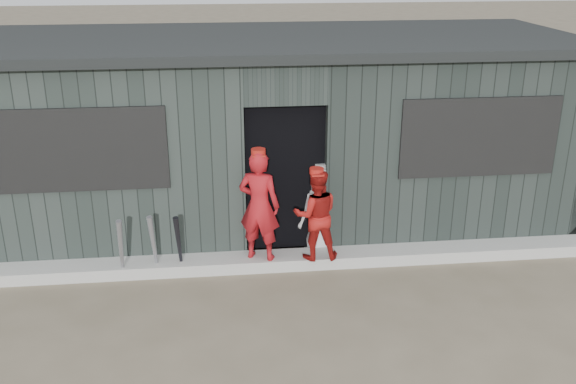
{
  "coord_description": "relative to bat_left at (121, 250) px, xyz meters",
  "views": [
    {
      "loc": [
        -0.79,
        -5.32,
        3.77
      ],
      "look_at": [
        0.0,
        1.8,
        1.0
      ],
      "focal_mm": 40.0,
      "sensor_mm": 36.0,
      "label": 1
    }
  ],
  "objects": [
    {
      "name": "dugout",
      "position": [
        2.0,
        1.86,
        0.87
      ],
      "size": [
        8.3,
        3.3,
        2.62
      ],
      "color": "black",
      "rests_on": "ground"
    },
    {
      "name": "player_grey_back",
      "position": [
        2.46,
        0.52,
        0.18
      ],
      "size": [
        0.7,
        0.61,
        1.2
      ],
      "primitive_type": "imported",
      "rotation": [
        0.0,
        0.0,
        3.61
      ],
      "color": "silver",
      "rests_on": "ground"
    },
    {
      "name": "bat_right",
      "position": [
        0.67,
        0.1,
        -0.02
      ],
      "size": [
        0.11,
        0.24,
        0.79
      ],
      "primitive_type": "cone",
      "rotation": [
        0.21,
        0.0,
        -0.17
      ],
      "color": "black",
      "rests_on": "ground"
    },
    {
      "name": "player_red_right",
      "position": [
        2.33,
        0.08,
        0.3
      ],
      "size": [
        0.56,
        0.44,
        1.14
      ],
      "primitive_type": "imported",
      "rotation": [
        0.0,
        0.0,
        3.12
      ],
      "color": "maroon",
      "rests_on": "curb"
    },
    {
      "name": "ground",
      "position": [
        2.0,
        -1.64,
        -0.42
      ],
      "size": [
        80.0,
        80.0,
        0.0
      ],
      "primitive_type": "plane",
      "color": "brown",
      "rests_on": "ground"
    },
    {
      "name": "bat_left",
      "position": [
        0.0,
        0.0,
        0.0
      ],
      "size": [
        0.13,
        0.29,
        0.84
      ],
      "primitive_type": "cone",
      "rotation": [
        0.26,
        0.0,
        0.23
      ],
      "color": "gray",
      "rests_on": "ground"
    },
    {
      "name": "player_red_left",
      "position": [
        1.65,
        0.15,
        0.42
      ],
      "size": [
        0.59,
        0.49,
        1.38
      ],
      "primitive_type": "imported",
      "rotation": [
        0.0,
        0.0,
        2.77
      ],
      "color": "#A5141A",
      "rests_on": "curb"
    },
    {
      "name": "bat_mid",
      "position": [
        0.37,
        0.09,
        -0.01
      ],
      "size": [
        0.11,
        0.24,
        0.82
      ],
      "primitive_type": "cone",
      "rotation": [
        0.2,
        0.0,
        -0.19
      ],
      "color": "gray",
      "rests_on": "ground"
    },
    {
      "name": "curb",
      "position": [
        2.0,
        0.18,
        -0.34
      ],
      "size": [
        8.0,
        0.36,
        0.15
      ],
      "primitive_type": "cube",
      "color": "#A7A6A1",
      "rests_on": "ground"
    }
  ]
}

